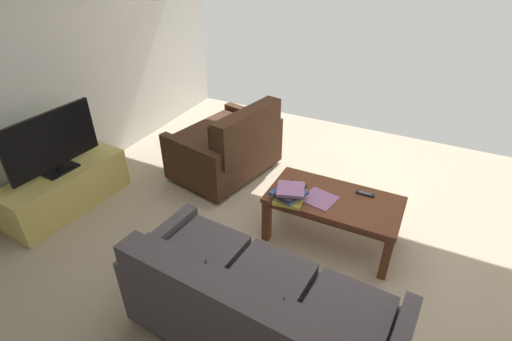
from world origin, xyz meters
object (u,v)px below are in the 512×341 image
(sofa_main, at_px, (256,311))
(tv_stand, at_px, (66,189))
(loose_magazine, at_px, (320,199))
(loveseat_near, at_px, (228,146))
(book_stack, at_px, (290,193))
(coffee_table, at_px, (334,205))
(tv_remote, at_px, (365,194))
(flat_tv, at_px, (51,142))

(sofa_main, distance_m, tv_stand, 2.52)
(loose_magazine, bearing_deg, loveseat_near, -104.67)
(loveseat_near, relative_size, book_stack, 3.90)
(sofa_main, bearing_deg, coffee_table, -95.84)
(loose_magazine, bearing_deg, tv_stand, -63.30)
(tv_remote, bearing_deg, flat_tv, 17.40)
(sofa_main, relative_size, flat_tv, 1.98)
(loose_magazine, bearing_deg, sofa_main, 11.35)
(coffee_table, xyz_separation_m, book_stack, (0.35, 0.19, 0.13))
(tv_stand, distance_m, tv_remote, 2.95)
(tv_remote, bearing_deg, sofa_main, 76.12)
(loveseat_near, relative_size, tv_stand, 1.03)
(tv_remote, distance_m, loose_magazine, 0.42)
(sofa_main, xyz_separation_m, loveseat_near, (1.28, -1.86, -0.00))
(loose_magazine, bearing_deg, book_stack, -51.04)
(coffee_table, height_order, tv_stand, coffee_table)
(loveseat_near, distance_m, loose_magazine, 1.46)
(book_stack, bearing_deg, loveseat_near, -36.12)
(sofa_main, xyz_separation_m, coffee_table, (-0.13, -1.28, 0.04))
(sofa_main, xyz_separation_m, tv_stand, (2.45, -0.57, -0.15))
(coffee_table, bearing_deg, book_stack, 28.80)
(coffee_table, relative_size, flat_tv, 1.22)
(loveseat_near, bearing_deg, coffee_table, 157.44)
(sofa_main, bearing_deg, tv_stand, -13.14)
(sofa_main, height_order, loveseat_near, loveseat_near)
(tv_stand, xyz_separation_m, flat_tv, (-0.00, 0.00, 0.54))
(loveseat_near, relative_size, tv_remote, 8.11)
(coffee_table, bearing_deg, loose_magazine, 32.89)
(sofa_main, distance_m, loveseat_near, 2.26)
(tv_remote, bearing_deg, tv_stand, 17.36)
(coffee_table, relative_size, book_stack, 3.46)
(tv_stand, distance_m, book_stack, 2.31)
(tv_stand, height_order, flat_tv, flat_tv)
(tv_remote, xyz_separation_m, loose_magazine, (0.34, 0.24, -0.01))
(sofa_main, height_order, loose_magazine, sofa_main)
(coffee_table, relative_size, tv_stand, 0.91)
(tv_stand, relative_size, flat_tv, 1.34)
(coffee_table, bearing_deg, tv_remote, -143.45)
(sofa_main, height_order, tv_stand, sofa_main)
(tv_stand, bearing_deg, coffee_table, -164.63)
(coffee_table, bearing_deg, tv_stand, 15.37)
(flat_tv, height_order, book_stack, flat_tv)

